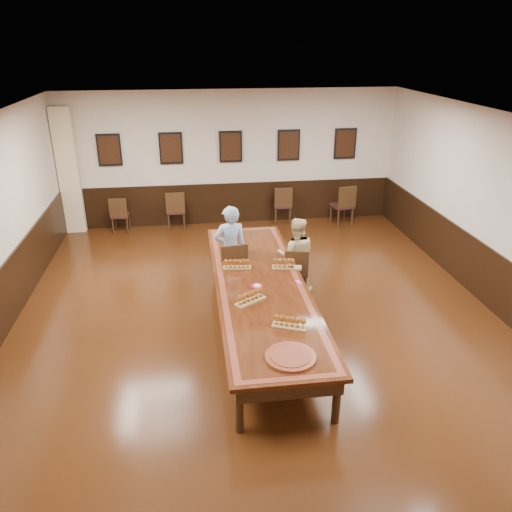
{
  "coord_description": "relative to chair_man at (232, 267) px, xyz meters",
  "views": [
    {
      "loc": [
        -1.01,
        -6.87,
        4.26
      ],
      "look_at": [
        0.0,
        0.5,
        1.0
      ],
      "focal_mm": 35.0,
      "sensor_mm": 36.0,
      "label": 1
    }
  ],
  "objects": [
    {
      "name": "red_plate_grp",
      "position": [
        0.27,
        -1.29,
        0.25
      ],
      "size": [
        0.2,
        0.2,
        0.03
      ],
      "color": "#AB0B2B",
      "rests_on": "conference_table"
    },
    {
      "name": "wainscoting",
      "position": [
        0.34,
        -1.19,
        -0.01
      ],
      "size": [
        8.0,
        10.0,
        1.0
      ],
      "color": "black",
      "rests_on": "floor"
    },
    {
      "name": "wall_back",
      "position": [
        0.34,
        3.82,
        1.09
      ],
      "size": [
        8.0,
        0.02,
        3.2
      ],
      "primitive_type": "cube",
      "color": "beige",
      "rests_on": "floor"
    },
    {
      "name": "spare_chair_a",
      "position": [
        -2.34,
        3.48,
        -0.07
      ],
      "size": [
        0.43,
        0.46,
        0.87
      ],
      "primitive_type": null,
      "rotation": [
        0.0,
        0.0,
        3.09
      ],
      "color": "black",
      "rests_on": "floor"
    },
    {
      "name": "chair_man",
      "position": [
        0.0,
        0.0,
        0.0
      ],
      "size": [
        0.54,
        0.58,
        1.01
      ],
      "primitive_type": null,
      "rotation": [
        0.0,
        0.0,
        3.28
      ],
      "color": "black",
      "rests_on": "floor"
    },
    {
      "name": "person_man",
      "position": [
        -0.01,
        0.11,
        0.3
      ],
      "size": [
        0.64,
        0.46,
        1.62
      ],
      "primitive_type": "imported",
      "rotation": [
        0.0,
        0.0,
        3.28
      ],
      "color": "#436BA9",
      "rests_on": "floor"
    },
    {
      "name": "flight_a",
      "position": [
        0.03,
        -0.6,
        0.32
      ],
      "size": [
        0.47,
        0.19,
        0.17
      ],
      "color": "olive",
      "rests_on": "conference_table"
    },
    {
      "name": "spare_chair_d",
      "position": [
        3.02,
        3.28,
        -0.0
      ],
      "size": [
        0.57,
        0.6,
        1.01
      ],
      "primitive_type": null,
      "rotation": [
        0.0,
        0.0,
        3.35
      ],
      "color": "black",
      "rests_on": "floor"
    },
    {
      "name": "conference_table",
      "position": [
        0.34,
        -1.19,
        0.1
      ],
      "size": [
        1.4,
        5.0,
        0.76
      ],
      "color": "black",
      "rests_on": "floor"
    },
    {
      "name": "posters",
      "position": [
        0.34,
        3.75,
        1.39
      ],
      "size": [
        6.14,
        0.04,
        0.74
      ],
      "color": "black",
      "rests_on": "wall_back"
    },
    {
      "name": "flight_c",
      "position": [
        0.11,
        -1.76,
        0.33
      ],
      "size": [
        0.5,
        0.39,
        0.18
      ],
      "color": "olive",
      "rests_on": "conference_table"
    },
    {
      "name": "flight_d",
      "position": [
        0.53,
        -2.52,
        0.32
      ],
      "size": [
        0.48,
        0.32,
        0.17
      ],
      "color": "olive",
      "rests_on": "conference_table"
    },
    {
      "name": "person_woman",
      "position": [
        1.14,
        -0.08,
        0.2
      ],
      "size": [
        0.78,
        0.65,
        1.4
      ],
      "primitive_type": "imported",
      "rotation": [
        0.0,
        0.0,
        2.98
      ],
      "color": "#D3BE84",
      "rests_on": "floor"
    },
    {
      "name": "floor",
      "position": [
        0.34,
        -1.19,
        -0.52
      ],
      "size": [
        8.0,
        10.0,
        0.02
      ],
      "primitive_type": "cube",
      "color": "black",
      "rests_on": "ground"
    },
    {
      "name": "spare_chair_c",
      "position": [
        1.58,
        3.63,
        -0.04
      ],
      "size": [
        0.45,
        0.49,
        0.93
      ],
      "primitive_type": null,
      "rotation": [
        0.0,
        0.0,
        3.11
      ],
      "color": "black",
      "rests_on": "floor"
    },
    {
      "name": "wall_right",
      "position": [
        4.35,
        -1.19,
        1.09
      ],
      "size": [
        0.02,
        10.0,
        3.2
      ],
      "primitive_type": "cube",
      "color": "beige",
      "rests_on": "floor"
    },
    {
      "name": "pink_phone",
      "position": [
        0.94,
        -1.23,
        0.25
      ],
      "size": [
        0.1,
        0.14,
        0.01
      ],
      "primitive_type": "cube",
      "rotation": [
        0.0,
        0.0,
        0.36
      ],
      "color": "#E64C8E",
      "rests_on": "conference_table"
    },
    {
      "name": "spare_chair_b",
      "position": [
        -1.04,
        3.54,
        -0.03
      ],
      "size": [
        0.45,
        0.49,
        0.94
      ],
      "primitive_type": null,
      "rotation": [
        0.0,
        0.0,
        3.15
      ],
      "color": "black",
      "rests_on": "floor"
    },
    {
      "name": "curtain",
      "position": [
        -3.41,
        3.63,
        0.94
      ],
      "size": [
        0.45,
        0.18,
        2.9
      ],
      "primitive_type": "cube",
      "color": "beige",
      "rests_on": "floor"
    },
    {
      "name": "flight_b",
      "position": [
        0.83,
        -0.7,
        0.33
      ],
      "size": [
        0.51,
        0.23,
        0.18
      ],
      "color": "olive",
      "rests_on": "conference_table"
    },
    {
      "name": "ceiling",
      "position": [
        0.34,
        -1.19,
        2.7
      ],
      "size": [
        8.0,
        10.0,
        0.02
      ],
      "primitive_type": "cube",
      "color": "white",
      "rests_on": "floor"
    },
    {
      "name": "chair_woman",
      "position": [
        1.12,
        -0.17,
        -0.06
      ],
      "size": [
        0.49,
        0.52,
        0.9
      ],
      "primitive_type": null,
      "rotation": [
        0.0,
        0.0,
        2.98
      ],
      "color": "black",
      "rests_on": "floor"
    },
    {
      "name": "carved_platter",
      "position": [
        0.41,
        -3.2,
        0.27
      ],
      "size": [
        0.65,
        0.65,
        0.05
      ],
      "color": "#5C2312",
      "rests_on": "conference_table"
    }
  ]
}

